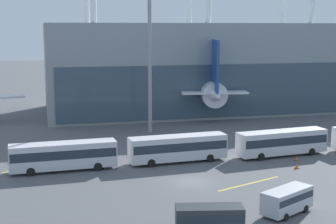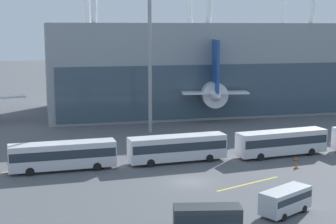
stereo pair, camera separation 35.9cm
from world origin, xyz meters
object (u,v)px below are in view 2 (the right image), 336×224
shuttle_bus_1 (177,147)px  traffic_cone_0 (296,158)px  airliner_at_gate_far (203,85)px  traffic_cone_1 (296,166)px  shuttle_bus_0 (63,154)px  service_van_crossing (207,218)px  shuttle_bus_2 (282,141)px  floodlight_mast (150,5)px  service_van_foreground (285,199)px

shuttle_bus_1 → traffic_cone_0: 15.31m
airliner_at_gate_far → traffic_cone_1: size_ratio=63.45×
airliner_at_gate_far → traffic_cone_0: (-1.17, -43.09, -4.63)m
airliner_at_gate_far → traffic_cone_1: bearing=-173.9°
airliner_at_gate_far → shuttle_bus_0: 50.75m
service_van_crossing → shuttle_bus_0: bearing=126.6°
shuttle_bus_1 → airliner_at_gate_far: bearing=64.1°
service_van_crossing → airliner_at_gate_far: bearing=84.1°
airliner_at_gate_far → service_van_crossing: size_ratio=7.25×
shuttle_bus_2 → traffic_cone_0: (0.73, -2.73, -1.68)m
shuttle_bus_0 → shuttle_bus_1: same height
shuttle_bus_1 → traffic_cone_1: bearing=-29.9°
airliner_at_gate_far → service_van_crossing: bearing=172.4°
shuttle_bus_0 → traffic_cone_1: 28.03m
service_van_crossing → floodlight_mast: (4.19, 42.50, 18.78)m
airliner_at_gate_far → service_van_crossing: airliner_at_gate_far is taller
floodlight_mast → shuttle_bus_1: bearing=-91.8°
traffic_cone_0 → traffic_cone_1: 3.86m
shuttle_bus_0 → shuttle_bus_2: same height
traffic_cone_0 → floodlight_mast: bearing=122.6°
traffic_cone_0 → shuttle_bus_1: bearing=168.8°
shuttle_bus_2 → floodlight_mast: size_ratio=0.42×
service_van_crossing → floodlight_mast: bearing=95.8°
airliner_at_gate_far → traffic_cone_0: airliner_at_gate_far is taller
shuttle_bus_0 → service_van_crossing: 24.93m
shuttle_bus_2 → service_van_crossing: 28.94m
floodlight_mast → shuttle_bus_2: bearing=-55.4°
service_van_foreground → traffic_cone_1: 16.00m
shuttle_bus_1 → traffic_cone_1: 14.72m
shuttle_bus_1 → floodlight_mast: (0.60, 19.46, 18.26)m
shuttle_bus_0 → traffic_cone_0: shuttle_bus_0 is taller
shuttle_bus_0 → traffic_cone_0: (29.12, -2.47, -1.68)m
shuttle_bus_2 → service_van_foreground: shuttle_bus_2 is taller
shuttle_bus_2 → traffic_cone_0: size_ratio=20.46×
shuttle_bus_2 → service_van_foreground: (-9.31, -19.81, -0.60)m
airliner_at_gate_far → traffic_cone_0: 43.36m
shuttle_bus_2 → shuttle_bus_1: bearing=172.8°
shuttle_bus_1 → shuttle_bus_2: size_ratio=1.00×
traffic_cone_1 → shuttle_bus_0: bearing=167.8°
shuttle_bus_0 → traffic_cone_0: 29.27m
service_van_foreground → traffic_cone_0: service_van_foreground is taller
shuttle_bus_0 → shuttle_bus_1: (14.19, 0.48, 0.00)m
shuttle_bus_0 → service_van_crossing: shuttle_bus_0 is taller
airliner_at_gate_far → shuttle_bus_0: airliner_at_gate_far is taller
service_van_crossing → traffic_cone_1: service_van_crossing is taller
traffic_cone_0 → shuttle_bus_2: bearing=105.0°
service_van_crossing → traffic_cone_0: (18.51, 20.09, -1.16)m
shuttle_bus_2 → floodlight_mast: floodlight_mast is taller
airliner_at_gate_far → traffic_cone_0: size_ratio=67.88×
service_van_crossing → floodlight_mast: size_ratio=0.19×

